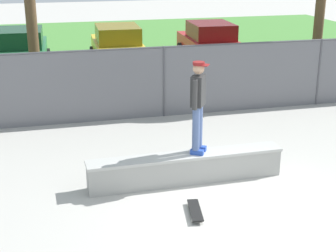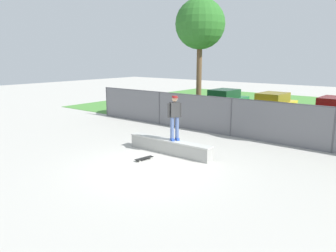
% 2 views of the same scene
% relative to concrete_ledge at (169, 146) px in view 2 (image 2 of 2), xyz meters
% --- Properties ---
extents(ground_plane, '(80.00, 80.00, 0.00)m').
position_rel_concrete_ledge_xyz_m(ground_plane, '(0.60, -1.84, -0.30)').
color(ground_plane, '#ADAAA3').
extents(grass_strip, '(30.95, 20.00, 0.02)m').
position_rel_concrete_ledge_xyz_m(grass_strip, '(0.60, 14.58, -0.29)').
color(grass_strip, '#478438').
rests_on(grass_strip, ground).
extents(concrete_ledge, '(3.98, 0.55, 0.60)m').
position_rel_concrete_ledge_xyz_m(concrete_ledge, '(0.00, 0.00, 0.00)').
color(concrete_ledge, '#999993').
rests_on(concrete_ledge, ground).
extents(skateboarder, '(0.42, 0.52, 1.84)m').
position_rel_concrete_ledge_xyz_m(skateboarder, '(0.24, 0.04, 1.33)').
color(skateboarder, '#2647A5').
rests_on(skateboarder, concrete_ledge).
extents(skateboard, '(0.33, 0.82, 0.09)m').
position_rel_concrete_ledge_xyz_m(skateboard, '(-0.21, -1.33, -0.23)').
color(skateboard, black).
rests_on(skateboard, ground).
extents(chainlink_fence, '(19.02, 0.07, 1.97)m').
position_rel_concrete_ledge_xyz_m(chainlink_fence, '(0.60, 4.28, 0.77)').
color(chainlink_fence, '#4C4C51').
rests_on(chainlink_fence, ground).
extents(tree_near_left, '(2.96, 2.96, 7.37)m').
position_rel_concrete_ledge_xyz_m(tree_near_left, '(-2.81, 6.50, 5.53)').
color(tree_near_left, brown).
rests_on(tree_near_left, ground).
extents(car_green, '(2.16, 4.27, 1.66)m').
position_rel_concrete_ledge_xyz_m(car_green, '(-3.32, 10.83, 0.54)').
color(car_green, '#1E6638').
rests_on(car_green, ground).
extents(car_yellow, '(2.16, 4.27, 1.66)m').
position_rel_concrete_ledge_xyz_m(car_yellow, '(0.33, 10.77, 0.54)').
color(car_yellow, gold).
rests_on(car_yellow, ground).
extents(car_red, '(2.16, 4.27, 1.66)m').
position_rel_concrete_ledge_xyz_m(car_red, '(4.10, 10.71, 0.54)').
color(car_red, '#B21E1E').
rests_on(car_red, ground).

